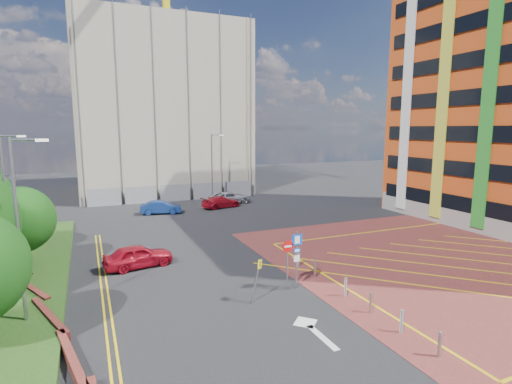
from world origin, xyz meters
TOP-DOWN VIEW (x-y plane):
  - ground at (0.00, 0.00)m, footprint 140.00×140.00m
  - forecourt at (14.00, 0.00)m, footprint 26.00×26.00m
  - retaining_wall at (-11.80, 2.00)m, footprint 6.06×20.33m
  - tree_c at (-13.50, 10.00)m, footprint 4.00×4.00m
  - lamp_left_near at (-12.42, 2.00)m, footprint 1.53×0.16m
  - lamp_left_far at (-14.42, 12.00)m, footprint 1.53×0.16m
  - lamp_back at (4.08, 28.00)m, footprint 1.53×0.16m
  - sign_cluster at (0.30, 0.98)m, footprint 1.17×0.12m
  - warning_sign at (-2.17, 0.17)m, footprint 0.73×0.41m
  - bollard_row at (2.30, -1.67)m, footprint 0.14×11.14m
  - construction_building at (0.00, 40.00)m, footprint 21.20×19.20m
  - construction_fence at (1.00, 30.00)m, footprint 21.60×0.06m
  - car_red_left at (-6.99, 7.87)m, footprint 4.47×2.42m
  - car_blue_back at (-2.87, 23.36)m, footprint 4.28×2.25m
  - car_red_back at (3.75, 24.01)m, footprint 4.70×2.84m
  - car_silver_back at (5.52, 26.10)m, footprint 4.95×2.45m

SIDE VIEW (x-z plane):
  - ground at x=0.00m, z-range 0.00..0.00m
  - forecourt at x=14.00m, z-range 0.00..0.02m
  - retaining_wall at x=-11.80m, z-range 0.00..0.40m
  - bollard_row at x=2.30m, z-range 0.02..0.92m
  - car_red_back at x=3.75m, z-range 0.00..1.27m
  - car_blue_back at x=-2.87m, z-range 0.00..1.34m
  - car_silver_back at x=5.52m, z-range 0.00..1.35m
  - car_red_left at x=-6.99m, z-range 0.00..1.44m
  - construction_fence at x=1.00m, z-range 0.00..2.00m
  - warning_sign at x=-2.17m, z-range 0.30..2.55m
  - sign_cluster at x=0.30m, z-range 0.35..3.55m
  - tree_c at x=-13.50m, z-range 0.74..5.64m
  - lamp_back at x=4.08m, z-range 0.36..8.36m
  - lamp_left_near at x=-12.42m, z-range 0.66..8.66m
  - lamp_left_far at x=-14.42m, z-range 0.66..8.66m
  - construction_building at x=0.00m, z-range 0.00..22.00m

